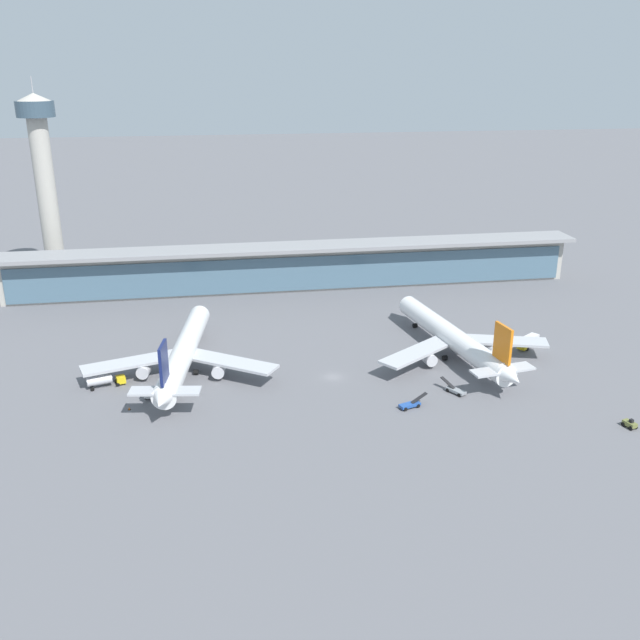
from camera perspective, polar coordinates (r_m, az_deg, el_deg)
ground_plane at (r=168.15m, az=1.07°, el=-4.67°), size 1200.00×1200.00×0.00m
airliner_left_stand at (r=171.83m, az=-11.08°, el=-2.64°), size 46.42×60.90×16.24m
airliner_centre_stand at (r=180.80m, az=10.83°, el=-1.45°), size 46.29×60.82×16.24m
service_truck_near_nose_blue at (r=154.84m, az=7.40°, el=-6.84°), size 6.88×3.47×2.70m
service_truck_under_wing_grey at (r=162.88m, az=10.96°, el=-5.62°), size 4.70×6.51×2.70m
service_truck_mid_apron_yellow at (r=192.72m, az=16.70°, el=-1.67°), size 7.30×6.07×3.10m
service_truck_by_tail_white at (r=163.05m, az=-13.59°, el=-5.81°), size 3.26×6.90×2.70m
service_truck_on_taxiway_olive at (r=159.14m, az=23.95°, el=-7.75°), size 2.43×3.22×2.05m
service_truck_at_far_stand_yellow at (r=170.07m, az=-17.20°, el=-4.71°), size 8.89×4.59×2.95m
terminal_building at (r=230.92m, az=-2.03°, el=4.43°), size 188.52×12.80×15.20m
control_tower at (r=251.11m, az=-21.60°, el=11.04°), size 12.00×12.00×66.85m
safety_cone_alpha at (r=158.47m, az=-15.31°, el=-6.97°), size 0.62×0.62×0.70m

